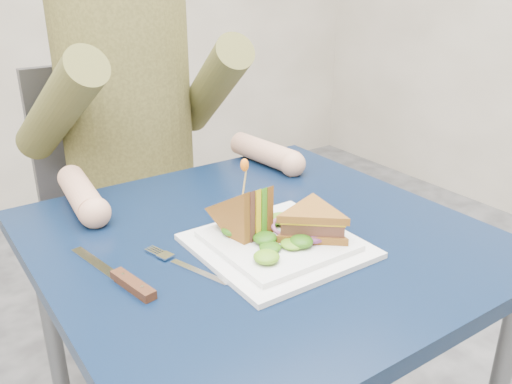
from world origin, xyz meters
TOP-DOWN VIEW (x-y plane):
  - table at (0.00, 0.00)m, footprint 0.75×0.75m
  - chair at (0.00, 0.69)m, footprint 0.42×0.40m
  - diner at (-0.00, 0.58)m, footprint 0.54×0.59m
  - plate at (-0.01, -0.06)m, footprint 0.26×0.26m
  - sandwich_flat at (0.05, -0.09)m, footprint 0.20×0.20m
  - sandwich_upright at (-0.04, -0.02)m, footprint 0.08×0.14m
  - fork at (-0.16, -0.03)m, footprint 0.07×0.18m
  - knife at (-0.26, -0.02)m, footprint 0.06×0.22m
  - toothpick at (-0.04, -0.02)m, footprint 0.01×0.01m
  - toothpick_frill at (-0.04, -0.02)m, footprint 0.01×0.01m
  - lettuce_spill at (-0.00, -0.05)m, footprint 0.15×0.13m
  - onion_ring at (0.01, -0.06)m, footprint 0.04×0.04m

SIDE VIEW (x-z plane):
  - chair at x=0.00m, z-range 0.08..1.01m
  - table at x=0.00m, z-range 0.29..1.02m
  - fork at x=-0.16m, z-range 0.73..0.74m
  - knife at x=-0.26m, z-range 0.73..0.74m
  - plate at x=-0.01m, z-range 0.73..0.75m
  - lettuce_spill at x=0.00m, z-range 0.75..0.77m
  - onion_ring at x=0.01m, z-range 0.75..0.78m
  - sandwich_flat at x=0.05m, z-range 0.75..0.80m
  - sandwich_upright at x=-0.04m, z-range 0.72..0.85m
  - toothpick at x=-0.04m, z-range 0.82..0.88m
  - toothpick_frill at x=-0.04m, z-range 0.87..0.89m
  - diner at x=0.00m, z-range 0.54..1.29m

